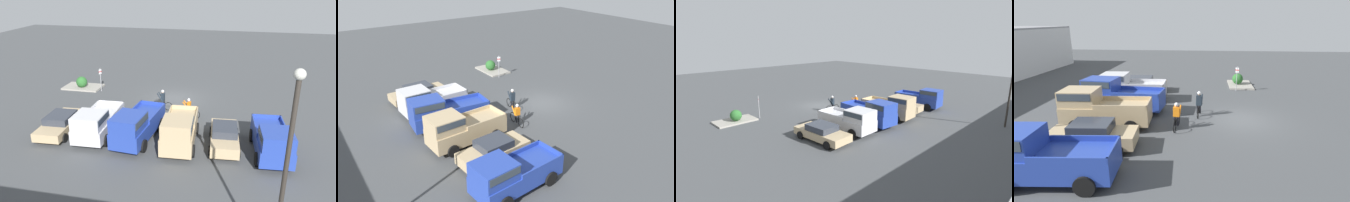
# 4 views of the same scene
# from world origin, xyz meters

# --- Properties ---
(ground_plane) EXTENTS (80.00, 80.00, 0.00)m
(ground_plane) POSITION_xyz_m (0.00, 0.00, 0.00)
(ground_plane) COLOR #424447
(pickup_truck_0) EXTENTS (2.41, 5.06, 2.18)m
(pickup_truck_0) POSITION_xyz_m (-7.51, 8.71, 1.12)
(pickup_truck_0) COLOR #233D9E
(pickup_truck_0) RESTS_ON ground_plane
(sedan_0) EXTENTS (2.11, 4.44, 1.41)m
(sedan_0) POSITION_xyz_m (-4.68, 7.89, 0.71)
(sedan_0) COLOR tan
(sedan_0) RESTS_ON ground_plane
(pickup_truck_1) EXTENTS (2.36, 5.19, 2.33)m
(pickup_truck_1) POSITION_xyz_m (-1.90, 8.58, 1.18)
(pickup_truck_1) COLOR tan
(pickup_truck_1) RESTS_ON ground_plane
(pickup_truck_2) EXTENTS (2.48, 5.61, 2.32)m
(pickup_truck_2) POSITION_xyz_m (0.97, 8.46, 1.19)
(pickup_truck_2) COLOR #233D9E
(pickup_truck_2) RESTS_ON ground_plane
(pickup_truck_3) EXTENTS (2.35, 5.05, 2.14)m
(pickup_truck_3) POSITION_xyz_m (3.71, 8.47, 1.11)
(pickup_truck_3) COLOR silver
(pickup_truck_3) RESTS_ON ground_plane
(sedan_1) EXTENTS (2.21, 4.71, 1.31)m
(sedan_1) POSITION_xyz_m (6.52, 8.17, 0.67)
(sedan_1) COLOR tan
(sedan_1) RESTS_ON ground_plane
(cyclist_0) EXTENTS (1.74, 0.49, 1.72)m
(cyclist_0) POSITION_xyz_m (0.54, 2.75, 0.85)
(cyclist_0) COLOR black
(cyclist_0) RESTS_ON ground_plane
(cyclist_1) EXTENTS (1.86, 0.49, 1.63)m
(cyclist_1) POSITION_xyz_m (-1.78, 4.01, 0.79)
(cyclist_1) COLOR black
(cyclist_1) RESTS_ON ground_plane
(fire_lane_sign) EXTENTS (0.15, 0.28, 2.24)m
(fire_lane_sign) POSITION_xyz_m (7.22, -0.45, 1.36)
(fire_lane_sign) COLOR #9E9EA3
(fire_lane_sign) RESTS_ON ground_plane
(curb_island) EXTENTS (3.60, 2.22, 0.15)m
(curb_island) POSITION_xyz_m (9.39, -1.07, 0.07)
(curb_island) COLOR gray
(curb_island) RESTS_ON ground_plane
(shrub) EXTENTS (1.04, 1.04, 1.04)m
(shrub) POSITION_xyz_m (9.36, -0.81, 0.67)
(shrub) COLOR #286028
(shrub) RESTS_ON curb_island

